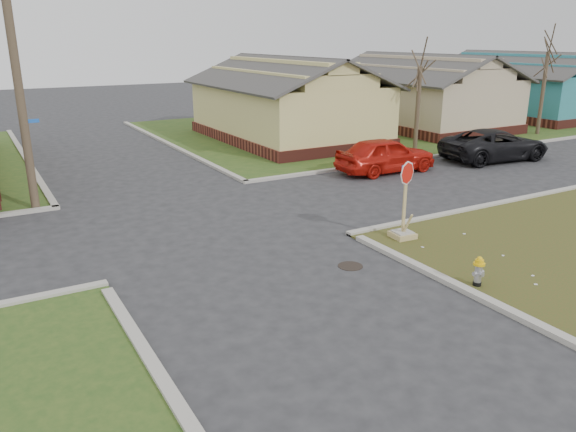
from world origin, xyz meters
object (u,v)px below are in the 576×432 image
utility_pole (16,69)px  stop_sign (403,221)px  dark_pickup (495,145)px  fire_hydrant (479,270)px  red_sedan (386,155)px

utility_pole → stop_sign: utility_pole is taller
stop_sign → dark_pickup: stop_sign is taller
utility_pole → dark_pickup: utility_pole is taller
dark_pickup → fire_hydrant: bearing=135.6°
stop_sign → red_sedan: stop_sign is taller
utility_pole → fire_hydrant: 15.09m
red_sedan → dark_pickup: (6.15, -0.59, -0.03)m
stop_sign → red_sedan: bearing=58.9°
utility_pole → dark_pickup: 20.56m
red_sedan → dark_pickup: bearing=-94.3°
dark_pickup → utility_pole: bearing=89.9°
red_sedan → dark_pickup: red_sedan is taller
red_sedan → fire_hydrant: bearing=152.5°
fire_hydrant → red_sedan: 11.82m
fire_hydrant → stop_sign: bearing=79.0°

